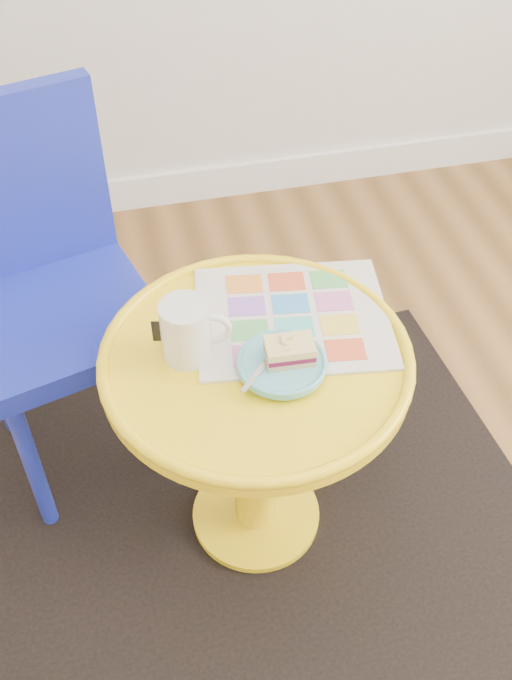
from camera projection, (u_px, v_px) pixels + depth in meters
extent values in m
cube|color=white|center=(182.00, 187.00, 2.66)|extent=(4.00, 0.02, 0.12)
cube|color=black|center=(256.00, 516.00, 1.78)|extent=(1.36, 1.18, 0.01)
cylinder|color=yellow|center=(256.00, 514.00, 1.77)|extent=(0.29, 0.29, 0.03)
cylinder|color=yellow|center=(256.00, 447.00, 1.59)|extent=(0.09, 0.09, 0.50)
cylinder|color=yellow|center=(256.00, 361.00, 1.40)|extent=(0.58, 0.58, 0.03)
cylinder|color=#1A27AB|center=(34.00, 468.00, 1.63)|extent=(0.04, 0.04, 0.41)
cylinder|color=#1A27AB|center=(166.00, 414.00, 1.74)|extent=(0.04, 0.04, 0.41)
cylinder|color=#1A27AB|center=(117.00, 331.00, 1.93)|extent=(0.04, 0.04, 0.41)
cube|color=#1A27AB|center=(59.00, 318.00, 1.61)|extent=(0.48, 0.48, 0.05)
cube|color=#1A27AB|center=(12.00, 187.00, 1.56)|extent=(0.39, 0.14, 0.41)
cube|color=silver|center=(292.00, 317.00, 1.46)|extent=(0.41, 0.36, 0.01)
cylinder|color=silver|center=(186.00, 331.00, 1.35)|extent=(0.09, 0.09, 0.12)
torus|color=silver|center=(213.00, 329.00, 1.35)|extent=(0.07, 0.03, 0.07)
cylinder|color=#D1B78C|center=(184.00, 309.00, 1.32)|extent=(0.08, 0.08, 0.01)
cylinder|color=#5AB0BF|center=(282.00, 367.00, 1.36)|extent=(0.06, 0.06, 0.01)
cylinder|color=#5AB0BF|center=(282.00, 364.00, 1.35)|extent=(0.16, 0.16, 0.01)
cube|color=#D3BC8C|center=(290.00, 356.00, 1.35)|extent=(0.09, 0.06, 0.01)
cube|color=maroon|center=(290.00, 351.00, 1.34)|extent=(0.09, 0.06, 0.01)
cube|color=#EADB8C|center=(290.00, 346.00, 1.33)|extent=(0.09, 0.06, 0.02)
cube|color=silver|center=(260.00, 371.00, 1.33)|extent=(0.09, 0.09, 0.00)
cube|color=silver|center=(279.00, 347.00, 1.37)|extent=(0.04, 0.04, 0.00)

